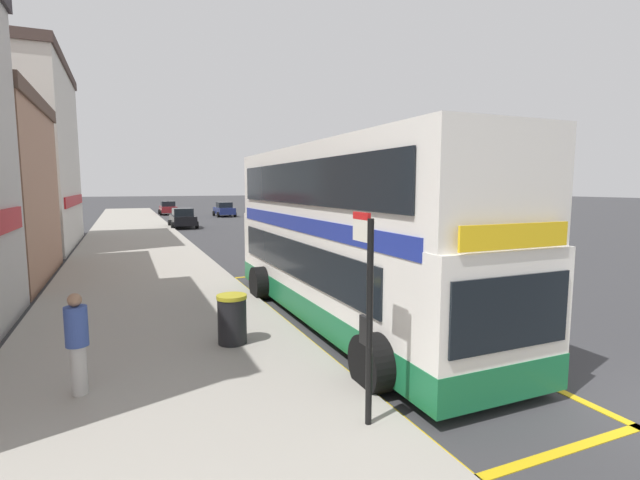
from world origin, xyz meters
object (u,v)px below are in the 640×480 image
(parked_car_navy_behind, at_px, (224,209))
(parked_car_maroon_distant, at_px, (168,208))
(double_decker_bus, at_px, (346,240))
(parked_car_black_far, at_px, (183,218))
(litter_bin, at_px, (232,319))
(pedestrian_waiting_near_sign, at_px, (77,340))
(bus_stop_sign, at_px, (367,303))

(parked_car_navy_behind, relative_size, parked_car_maroon_distant, 1.00)
(double_decker_bus, xyz_separation_m, parked_car_black_far, (-0.70, 28.62, -1.27))
(litter_bin, bearing_deg, parked_car_navy_behind, 78.76)
(parked_car_maroon_distant, bearing_deg, parked_car_black_far, 89.33)
(parked_car_maroon_distant, relative_size, litter_bin, 4.06)
(parked_car_navy_behind, distance_m, litter_bin, 43.19)
(parked_car_black_far, relative_size, pedestrian_waiting_near_sign, 2.57)
(parked_car_maroon_distant, distance_m, litter_bin, 48.36)
(parked_car_black_far, bearing_deg, bus_stop_sign, -94.51)
(parked_car_black_far, height_order, litter_bin, parked_car_black_far)
(parked_car_navy_behind, xyz_separation_m, pedestrian_waiting_near_sign, (-11.17, -43.76, 0.23))
(parked_car_navy_behind, xyz_separation_m, parked_car_black_far, (-6.00, -12.79, 0.00))
(parked_car_navy_behind, bearing_deg, pedestrian_waiting_near_sign, 76.74)
(bus_stop_sign, relative_size, litter_bin, 2.83)
(parked_car_black_far, bearing_deg, double_decker_bus, -90.70)
(parked_car_black_far, height_order, pedestrian_waiting_near_sign, pedestrian_waiting_near_sign)
(bus_stop_sign, distance_m, litter_bin, 4.23)
(litter_bin, bearing_deg, bus_stop_sign, -75.55)
(parked_car_black_far, distance_m, litter_bin, 29.68)
(parked_car_black_far, bearing_deg, pedestrian_waiting_near_sign, -101.57)
(double_decker_bus, relative_size, litter_bin, 10.45)
(bus_stop_sign, height_order, parked_car_navy_behind, bus_stop_sign)
(double_decker_bus, xyz_separation_m, litter_bin, (-3.12, -0.95, -1.40))
(bus_stop_sign, height_order, pedestrian_waiting_near_sign, bus_stop_sign)
(double_decker_bus, xyz_separation_m, bus_stop_sign, (-2.11, -4.89, -0.23))
(parked_car_navy_behind, relative_size, litter_bin, 4.06)
(pedestrian_waiting_near_sign, relative_size, litter_bin, 1.58)
(parked_car_maroon_distant, relative_size, pedestrian_waiting_near_sign, 2.57)
(double_decker_bus, height_order, litter_bin, double_decker_bus)
(parked_car_maroon_distant, bearing_deg, litter_bin, 87.33)
(bus_stop_sign, distance_m, parked_car_navy_behind, 46.90)
(bus_stop_sign, xyz_separation_m, parked_car_maroon_distant, (1.87, 52.21, -1.04))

